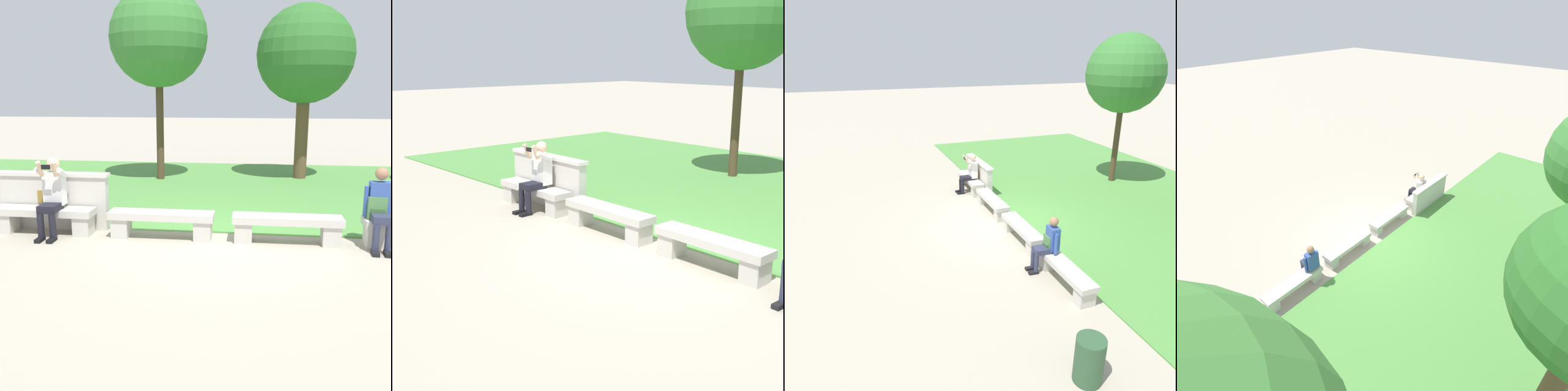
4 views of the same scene
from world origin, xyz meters
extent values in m
plane|color=#A89E8C|center=(0.00, 0.00, 0.00)|extent=(80.00, 80.00, 0.00)
cube|color=#518E42|center=(0.00, 4.38, 0.01)|extent=(19.90, 8.00, 0.03)
cube|color=beige|center=(-3.08, 0.00, 0.39)|extent=(1.74, 0.40, 0.12)
cube|color=beige|center=(-3.77, 0.00, 0.17)|extent=(0.28, 0.34, 0.33)
cube|color=beige|center=(-2.38, 0.00, 0.17)|extent=(0.28, 0.34, 0.33)
cube|color=beige|center=(-1.03, 0.00, 0.39)|extent=(1.74, 0.40, 0.12)
cube|color=beige|center=(-1.72, 0.00, 0.17)|extent=(0.28, 0.34, 0.33)
cube|color=beige|center=(-0.33, 0.00, 0.17)|extent=(0.28, 0.34, 0.33)
cube|color=beige|center=(1.03, 0.00, 0.39)|extent=(1.74, 0.40, 0.12)
cube|color=beige|center=(0.33, 0.00, 0.17)|extent=(0.28, 0.34, 0.33)
cube|color=beige|center=(1.72, 0.00, 0.17)|extent=(0.28, 0.34, 0.33)
cube|color=beige|center=(2.38, 0.00, 0.17)|extent=(0.28, 0.34, 0.33)
cube|color=beige|center=(-3.08, 0.34, 0.47)|extent=(2.04, 0.18, 0.95)
cube|color=beige|center=(-3.08, 0.34, 0.98)|extent=(2.10, 0.24, 0.06)
cube|color=olive|center=(-3.08, 0.24, 0.59)|extent=(0.44, 0.02, 0.22)
cube|color=black|center=(-2.96, -0.45, 0.03)|extent=(0.11, 0.24, 0.06)
cylinder|color=black|center=(-2.96, -0.38, 0.24)|extent=(0.11, 0.11, 0.42)
cube|color=black|center=(-2.76, -0.45, 0.03)|extent=(0.11, 0.24, 0.06)
cylinder|color=black|center=(-2.76, -0.38, 0.24)|extent=(0.11, 0.11, 0.42)
cube|color=black|center=(-2.87, -0.19, 0.51)|extent=(0.31, 0.43, 0.12)
cube|color=silver|center=(-2.88, 0.04, 0.79)|extent=(0.35, 0.23, 0.56)
sphere|color=beige|center=(-2.88, 0.04, 1.21)|extent=(0.22, 0.22, 0.22)
cylinder|color=silver|center=(-3.06, -0.07, 1.08)|extent=(0.10, 0.31, 0.21)
cylinder|color=beige|center=(-2.99, -0.20, 1.16)|extent=(0.10, 0.19, 0.27)
cylinder|color=silver|center=(-2.68, -0.05, 1.08)|extent=(0.10, 0.31, 0.21)
cylinder|color=beige|center=(-2.74, -0.20, 1.16)|extent=(0.11, 0.19, 0.27)
cube|color=black|center=(-2.87, -0.26, 1.20)|extent=(0.15, 0.02, 0.08)
cube|color=black|center=(2.31, -0.41, 0.03)|extent=(0.11, 0.23, 0.06)
cylinder|color=#2D334C|center=(2.31, -0.35, 0.24)|extent=(0.10, 0.10, 0.42)
cube|color=black|center=(2.49, -0.42, 0.03)|extent=(0.11, 0.23, 0.06)
cylinder|color=#2D334C|center=(2.49, -0.36, 0.24)|extent=(0.10, 0.10, 0.42)
cube|color=#2D334C|center=(2.41, -0.18, 0.51)|extent=(0.30, 0.42, 0.12)
cube|color=#33519E|center=(2.43, 0.04, 0.77)|extent=(0.33, 0.22, 0.52)
sphere|color=#9E7051|center=(2.43, 0.04, 1.16)|extent=(0.20, 0.20, 0.20)
cylinder|color=#33519E|center=(2.23, 0.03, 0.72)|extent=(0.08, 0.08, 0.48)
cube|color=#4C7F47|center=(2.38, 0.02, 0.63)|extent=(0.28, 0.20, 0.36)
cube|color=#395F35|center=(2.38, -0.09, 0.56)|extent=(0.20, 0.06, 0.16)
torus|color=black|center=(2.38, 0.02, 0.83)|extent=(0.10, 0.02, 0.10)
cylinder|color=#4C3826|center=(-2.13, 5.23, 1.52)|extent=(0.20, 0.20, 3.05)
sphere|color=#387A33|center=(-2.13, 5.23, 3.83)|extent=(2.61, 2.61, 2.61)
cylinder|color=brown|center=(1.75, 5.89, 1.31)|extent=(0.35, 0.35, 2.62)
sphere|color=#2D6B28|center=(1.75, 5.89, 3.40)|extent=(2.61, 2.61, 2.61)
camera|label=1|loc=(0.50, -7.18, 2.35)|focal=42.00mm
camera|label=2|loc=(5.17, -5.98, 2.86)|focal=50.00mm
camera|label=3|loc=(8.83, -3.99, 4.61)|focal=35.00mm
camera|label=4|loc=(5.92, 5.36, 6.68)|focal=28.00mm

